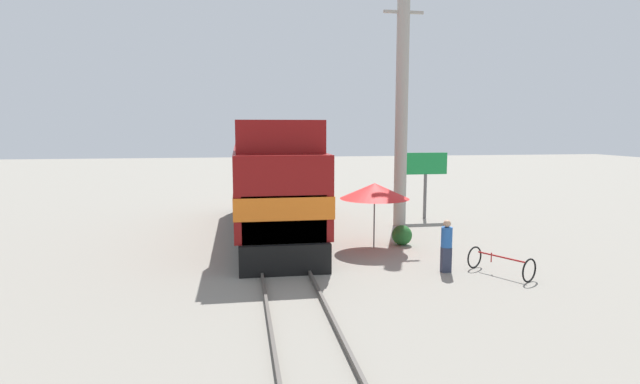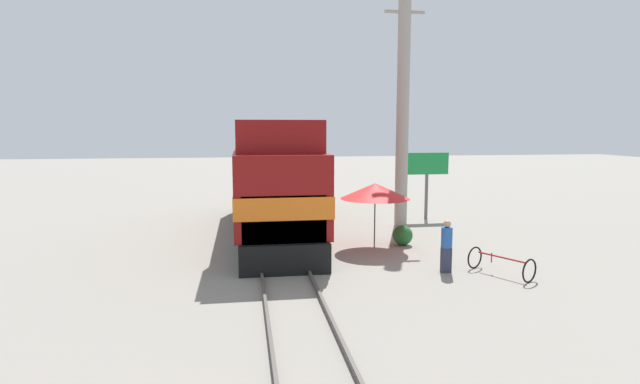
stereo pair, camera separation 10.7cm
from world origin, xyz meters
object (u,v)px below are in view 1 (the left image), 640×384
(vendor_umbrella, at_px, (375,191))
(locomotive, at_px, (272,188))
(utility_pole, at_px, (402,106))
(billboard_sign, at_px, (426,168))
(person_bystander, at_px, (446,244))
(bicycle, at_px, (500,263))

(vendor_umbrella, bearing_deg, locomotive, 141.75)
(utility_pole, bearing_deg, vendor_umbrella, -119.98)
(vendor_umbrella, bearing_deg, billboard_sign, 53.47)
(locomotive, xyz_separation_m, person_bystander, (4.94, -6.32, -1.08))
(bicycle, bearing_deg, billboard_sign, -125.56)
(locomotive, distance_m, vendor_umbrella, 4.58)
(locomotive, relative_size, bicycle, 6.34)
(utility_pole, xyz_separation_m, person_bystander, (-0.96, -7.48, -4.53))
(person_bystander, bearing_deg, bicycle, -20.27)
(utility_pole, xyz_separation_m, bicycle, (0.55, -8.04, -5.05))
(billboard_sign, relative_size, bicycle, 1.61)
(vendor_umbrella, bearing_deg, bicycle, -54.81)
(billboard_sign, xyz_separation_m, bicycle, (-1.26, -9.60, -2.12))
(billboard_sign, distance_m, bicycle, 9.91)
(locomotive, height_order, vendor_umbrella, locomotive)
(vendor_umbrella, bearing_deg, person_bystander, -68.94)
(locomotive, distance_m, utility_pole, 6.93)
(bicycle, bearing_deg, vendor_umbrella, -82.88)
(billboard_sign, bearing_deg, locomotive, -160.58)
(utility_pole, distance_m, person_bystander, 8.80)
(utility_pole, bearing_deg, billboard_sign, 40.77)
(vendor_umbrella, xyz_separation_m, bicycle, (2.85, -4.05, -1.77))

